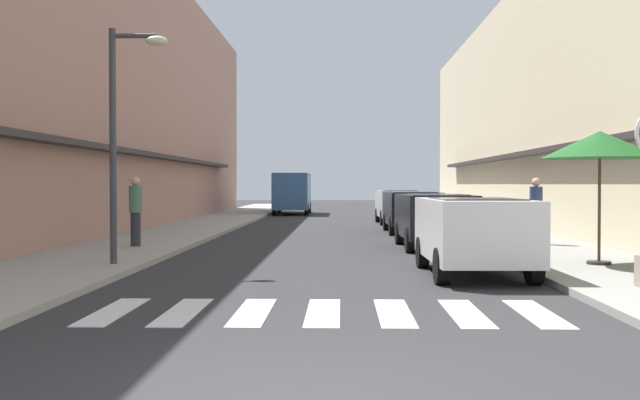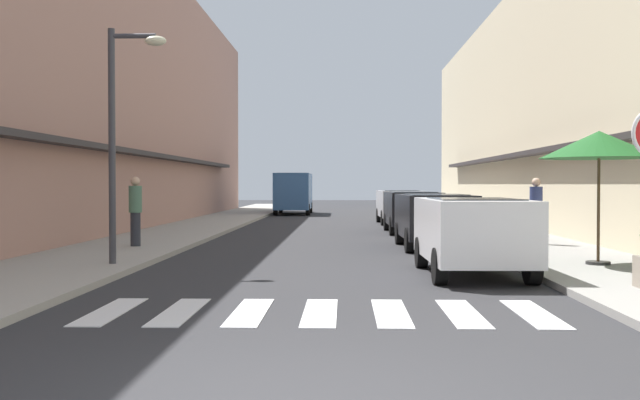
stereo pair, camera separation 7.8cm
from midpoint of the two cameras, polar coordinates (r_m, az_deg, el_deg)
The scene contains 15 objects.
ground_plane at distance 25.70m, azimuth 1.04°, elevation -2.64°, with size 109.44×109.44×0.00m, color #2B2B2D.
sidewalk_left at distance 26.31m, azimuth -10.76°, elevation -2.44°, with size 3.17×69.64×0.12m, color #9E998E.
sidewalk_right at distance 26.19m, azimuth 12.88°, elevation -2.47°, with size 3.17×69.64×0.12m, color gray.
building_row_left at distance 29.05m, azimuth -18.13°, elevation 8.38°, with size 5.50×46.77×10.76m.
building_row_right at distance 28.79m, azimuth 20.40°, elevation 7.13°, with size 5.50×46.77×9.47m.
crosswalk at distance 10.04m, azimuth 0.03°, elevation -8.68°, with size 6.15×2.20×0.01m.
parked_car_near at distance 14.23m, azimuth 11.62°, elevation -2.07°, with size 1.86×3.93×1.47m.
parked_car_mid at distance 20.09m, azimuth 8.69°, elevation -1.10°, with size 1.88×4.09×1.47m.
parked_car_far at distance 26.40m, azimuth 7.01°, elevation -0.54°, with size 1.86×4.16×1.47m.
parked_car_distant at distance 32.42m, azimuth 6.01°, elevation -0.22°, with size 1.90×4.03×1.47m.
delivery_van at distance 42.55m, azimuth -2.20°, elevation 0.78°, with size 2.03×5.41×2.37m.
street_lamp at distance 15.54m, azimuth -15.11°, elevation 6.12°, with size 1.19×0.28×4.76m.
cafe_umbrella at distance 15.86m, azimuth 20.66°, elevation 3.97°, with size 2.33×2.33×2.68m.
pedestrian_walking_near at distance 19.78m, azimuth -14.16°, elevation -0.70°, with size 0.34×0.34×1.81m.
pedestrian_walking_far at distance 20.69m, azimuth 16.23°, elevation -0.67°, with size 0.34×0.34×1.78m.
Camera 1 is at (0.24, -5.74, 1.73)m, focal length 41.45 mm.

